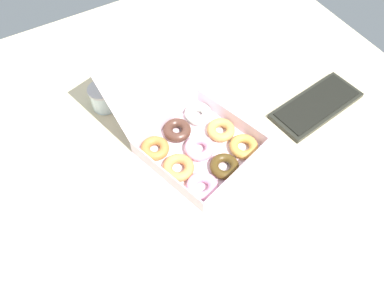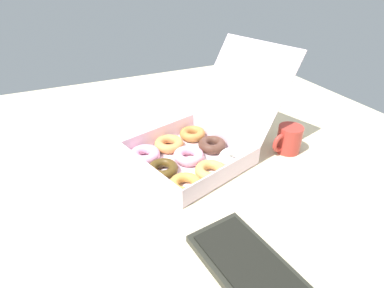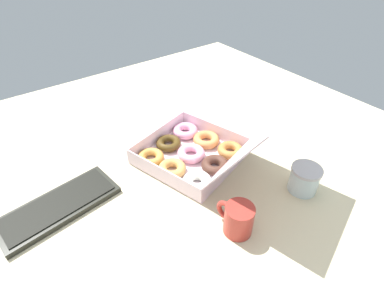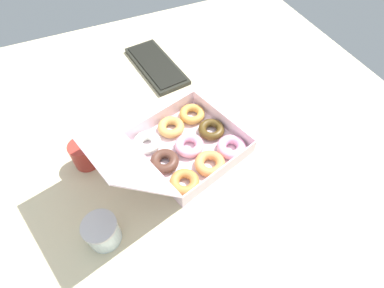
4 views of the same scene
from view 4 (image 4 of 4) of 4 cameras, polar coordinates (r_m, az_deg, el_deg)
ground_plane at (r=104.78cm, az=-0.98°, el=-1.37°), size 180.00×180.00×2.00cm
donut_box at (r=100.13cm, az=-1.69°, el=-0.39°), size 44.53×56.31×33.49cm
keyboard at (r=135.59cm, az=-6.82°, el=14.64°), size 36.43×18.77×2.20cm
coffee_mug at (r=103.07cm, az=-19.67°, el=-1.72°), size 8.18×11.83×9.31cm
glass_jar at (r=88.31cm, az=-16.72°, el=-15.72°), size 9.55×9.55×8.95cm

